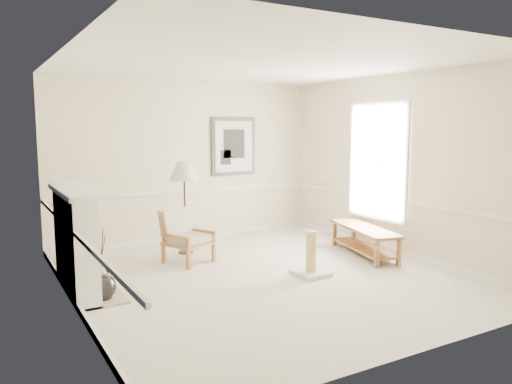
% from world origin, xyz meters
% --- Properties ---
extents(ground, '(5.50, 5.50, 0.00)m').
position_xyz_m(ground, '(0.00, 0.00, 0.00)').
color(ground, silver).
rests_on(ground, ground).
extents(room, '(5.04, 5.54, 2.92)m').
position_xyz_m(room, '(0.14, 0.08, 1.87)').
color(room, beige).
rests_on(room, ground).
extents(fireplace, '(0.64, 1.64, 1.31)m').
position_xyz_m(fireplace, '(-2.34, 0.60, 0.64)').
color(fireplace, white).
rests_on(fireplace, ground).
extents(floor_vase, '(0.30, 0.30, 0.89)m').
position_xyz_m(floor_vase, '(-2.15, 0.10, 0.16)').
color(floor_vase, black).
rests_on(floor_vase, ground).
extents(armchair, '(0.81, 0.84, 0.82)m').
position_xyz_m(armchair, '(-0.65, 1.29, 0.44)').
color(armchair, brown).
rests_on(armchair, ground).
extents(floor_lamp, '(0.61, 0.61, 1.51)m').
position_xyz_m(floor_lamp, '(-0.43, 1.78, 1.32)').
color(floor_lamp, black).
rests_on(floor_lamp, ground).
extents(bench, '(0.85, 1.67, 0.46)m').
position_xyz_m(bench, '(2.04, 0.22, 0.31)').
color(bench, brown).
rests_on(bench, ground).
extents(scratching_post, '(0.47, 0.47, 0.64)m').
position_xyz_m(scratching_post, '(0.61, -0.28, 0.20)').
color(scratching_post, silver).
rests_on(scratching_post, ground).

